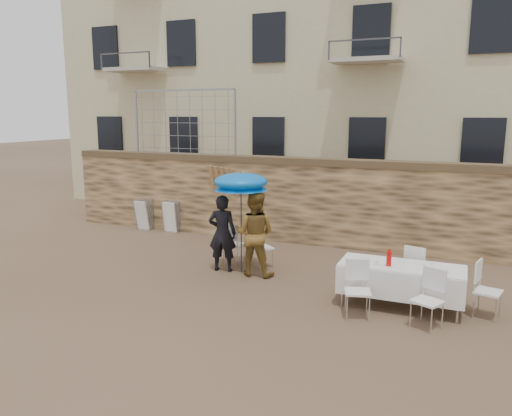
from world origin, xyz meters
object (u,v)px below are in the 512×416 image
at_px(chair_stack_right, 174,215).
at_px(table_chair_side, 488,290).
at_px(table_chair_back, 417,269).
at_px(couple_chair_right, 262,246).
at_px(table_chair_front_right, 427,300).
at_px(chair_stack_left, 148,213).
at_px(table_chair_front_left, 358,290).
at_px(couple_chair_left, 234,243).
at_px(woman_dress, 254,234).
at_px(umbrella, 241,185).
at_px(soda_bottle, 389,259).
at_px(banquet_table, 402,267).
at_px(man_suit, 222,233).

bearing_deg(chair_stack_right, table_chair_side, -22.04).
bearing_deg(table_chair_side, table_chair_back, 73.60).
relative_size(couple_chair_right, chair_stack_right, 1.04).
bearing_deg(table_chair_side, table_chair_front_right, 147.22).
bearing_deg(table_chair_back, chair_stack_left, -3.28).
height_order(table_chair_front_left, chair_stack_left, table_chair_front_left).
bearing_deg(couple_chair_left, table_chair_front_left, 150.25).
relative_size(table_chair_back, chair_stack_right, 1.04).
xyz_separation_m(table_chair_front_right, table_chair_side, (0.90, 0.85, 0.00)).
relative_size(couple_chair_right, table_chair_back, 1.00).
bearing_deg(table_chair_front_right, table_chair_side, 68.48).
bearing_deg(table_chair_front_left, woman_dress, 133.24).
bearing_deg(chair_stack_right, chair_stack_left, 180.00).
bearing_deg(table_chair_back, table_chair_front_left, 77.75).
relative_size(table_chair_front_right, table_chair_side, 1.00).
bearing_deg(table_chair_side, umbrella, 96.21).
relative_size(woman_dress, couple_chair_left, 1.87).
height_order(table_chair_front_right, table_chair_side, same).
bearing_deg(soda_bottle, table_chair_side, 8.88).
bearing_deg(umbrella, woman_dress, -15.95).
distance_m(table_chair_front_left, chair_stack_left, 8.21).
xyz_separation_m(table_chair_back, chair_stack_right, (-6.98, 2.61, -0.02)).
xyz_separation_m(woman_dress, table_chair_back, (3.26, 0.15, -0.42)).
relative_size(couple_chair_right, table_chair_side, 1.00).
distance_m(banquet_table, table_chair_front_left, 0.99).
bearing_deg(woman_dress, table_chair_front_left, 146.28).
bearing_deg(couple_chair_left, couple_chair_right, -178.55).
distance_m(woman_dress, table_chair_front_left, 2.86).
height_order(umbrella, table_chair_back, umbrella).
xyz_separation_m(man_suit, table_chair_front_right, (4.31, -1.40, -0.35)).
distance_m(woman_dress, soda_bottle, 2.97).
bearing_deg(soda_bottle, man_suit, 167.57).
relative_size(umbrella, table_chair_front_right, 2.09).
bearing_deg(soda_bottle, banquet_table, 36.87).
height_order(table_chair_back, chair_stack_right, table_chair_back).
bearing_deg(woman_dress, chair_stack_right, -40.83).
xyz_separation_m(couple_chair_right, soda_bottle, (2.91, -1.35, 0.43)).
bearing_deg(table_chair_back, banquet_table, 91.01).
height_order(couple_chair_left, table_chair_back, same).
bearing_deg(man_suit, table_chair_front_left, 143.91).
height_order(umbrella, chair_stack_right, umbrella).
bearing_deg(couple_chair_left, banquet_table, 164.04).
relative_size(banquet_table, table_chair_back, 2.19).
bearing_deg(couple_chair_left, chair_stack_left, -28.36).
bearing_deg(couple_chair_right, couple_chair_left, 39.04).
height_order(soda_bottle, chair_stack_right, soda_bottle).
bearing_deg(chair_stack_right, table_chair_back, -20.51).
relative_size(woman_dress, chair_stack_right, 1.95).
bearing_deg(table_chair_front_right, chair_stack_left, 178.15).
distance_m(banquet_table, table_chair_front_right, 0.94).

